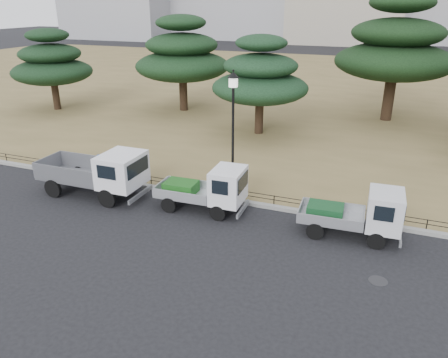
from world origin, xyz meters
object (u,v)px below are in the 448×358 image
at_px(street_lamp, 233,115).
at_px(truck_kei_rear, 358,213).
at_px(truck_kei_front, 207,189).
at_px(tarp_pile, 100,166).
at_px(truck_large, 97,171).

bearing_deg(street_lamp, truck_kei_rear, -14.50).
distance_m(truck_kei_front, tarp_pile, 6.76).
bearing_deg(truck_kei_front, truck_kei_rear, -1.83).
distance_m(truck_kei_rear, tarp_pile, 12.72).
xyz_separation_m(truck_kei_rear, tarp_pile, (-12.62, 1.54, -0.42)).
xyz_separation_m(truck_large, tarp_pile, (-1.39, 1.96, -0.65)).
distance_m(truck_kei_front, street_lamp, 3.24).
height_order(truck_kei_rear, tarp_pile, truck_kei_rear).
bearing_deg(tarp_pile, truck_kei_front, -13.32).
bearing_deg(street_lamp, tarp_pile, 178.95).
relative_size(truck_large, tarp_pile, 3.17).
bearing_deg(truck_large, street_lamp, 17.36).
relative_size(truck_kei_rear, tarp_pile, 2.40).
height_order(truck_kei_front, truck_kei_rear, truck_kei_front).
relative_size(truck_kei_front, street_lamp, 0.69).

